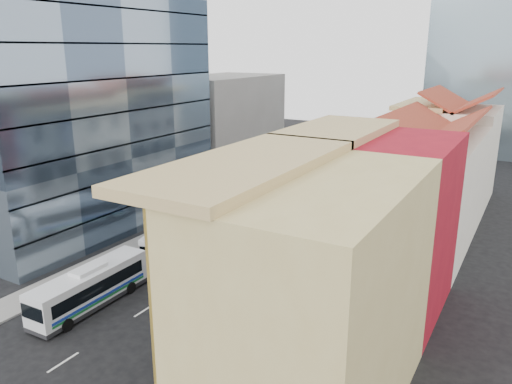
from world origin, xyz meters
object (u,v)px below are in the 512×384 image
Objects in this scene: bus_left_near at (90,286)px; bus_right at (243,280)px; shophouse_tan at (316,299)px; bus_left_far at (177,235)px; office_tower at (80,76)px.

bus_right is (9.14, 5.67, 0.34)m from bus_left_near.
shophouse_tan is 18.26m from bus_left_near.
bus_left_far is at bearing 93.52° from bus_left_near.
bus_left_near is at bearing -43.05° from office_tower.
bus_left_near is 10.76m from bus_right.
bus_left_far is at bearing 139.49° from bus_right.
bus_right is at bearing 139.79° from shophouse_tan.
office_tower is (-31.00, 14.00, 9.00)m from shophouse_tan.
shophouse_tan is at bearing -24.30° from office_tower.
shophouse_tan is 0.47× the size of office_tower.
office_tower is 3.16× the size of bus_left_near.
bus_left_far is 11.28m from bus_right.
office_tower is 22.71m from bus_left_near.
shophouse_tan is 1.47× the size of bus_left_near.
bus_right is at bearing -42.76° from bus_left_far.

